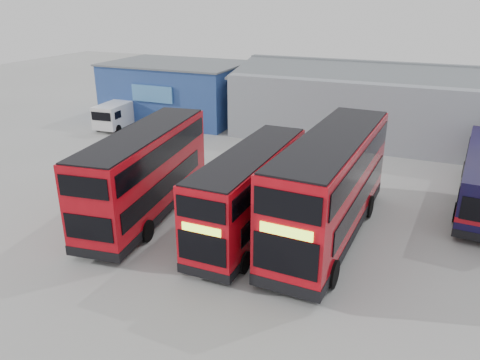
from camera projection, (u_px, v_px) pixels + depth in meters
ground_plane at (239, 223)px, 23.77m from camera, size 120.00×120.00×0.00m
office_block at (177, 90)px, 43.31m from camera, size 12.30×8.32×5.12m
maintenance_shed at (431, 106)px, 37.00m from camera, size 30.50×12.00×5.89m
double_decker_left at (146, 174)px, 23.98m from camera, size 3.94×10.93×4.53m
double_decker_centre at (250, 194)px, 22.11m from camera, size 2.59×9.83×4.14m
double_decker_right at (330, 188)px, 21.66m from camera, size 3.44×11.91×4.98m
panel_van at (118, 114)px, 40.60m from camera, size 2.50×5.18×2.20m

